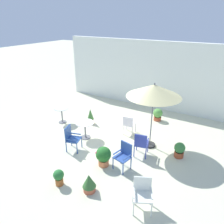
{
  "coord_description": "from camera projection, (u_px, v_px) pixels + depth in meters",
  "views": [
    {
      "loc": [
        4.08,
        -6.44,
        4.64
      ],
      "look_at": [
        0.0,
        0.4,
        1.09
      ],
      "focal_mm": 34.47,
      "sensor_mm": 36.0,
      "label": 1
    }
  ],
  "objects": [
    {
      "name": "potted_plant_5",
      "position": [
        179.0,
        150.0,
        7.64
      ],
      "size": [
        0.38,
        0.38,
        0.57
      ],
      "color": "#A54929",
      "rests_on": "ground"
    },
    {
      "name": "potted_plant_3",
      "position": [
        91.0,
        116.0,
        10.05
      ],
      "size": [
        0.29,
        0.29,
        0.72
      ],
      "color": "#BD6F48",
      "rests_on": "ground"
    },
    {
      "name": "ground_plane",
      "position": [
        107.0,
        139.0,
        8.85
      ],
      "size": [
        60.0,
        60.0,
        0.0
      ],
      "primitive_type": "plane",
      "color": "beige"
    },
    {
      "name": "patio_chair_2",
      "position": [
        129.0,
        123.0,
        9.07
      ],
      "size": [
        0.49,
        0.52,
        0.85
      ],
      "color": "white",
      "rests_on": "ground"
    },
    {
      "name": "potted_plant_1",
      "position": [
        104.0,
        156.0,
        7.18
      ],
      "size": [
        0.52,
        0.52,
        0.7
      ],
      "color": "#CF7347",
      "rests_on": "ground"
    },
    {
      "name": "cafe_table_1",
      "position": [
        62.0,
        113.0,
        10.07
      ],
      "size": [
        0.66,
        0.66,
        0.74
      ],
      "color": "silver",
      "rests_on": "ground"
    },
    {
      "name": "patio_chair_4",
      "position": [
        71.0,
        137.0,
        7.98
      ],
      "size": [
        0.58,
        0.6,
        0.96
      ],
      "color": "#26498E",
      "rests_on": "ground"
    },
    {
      "name": "potted_plant_2",
      "position": [
        89.0,
        183.0,
        6.12
      ],
      "size": [
        0.4,
        0.4,
        0.58
      ],
      "color": "#B55B3E",
      "rests_on": "ground"
    },
    {
      "name": "cafe_table_0",
      "position": [
        85.0,
        127.0,
        8.79
      ],
      "size": [
        0.75,
        0.75,
        0.71
      ],
      "color": "white",
      "rests_on": "ground"
    },
    {
      "name": "potted_plant_0",
      "position": [
        59.0,
        177.0,
        6.37
      ],
      "size": [
        0.32,
        0.32,
        0.52
      ],
      "color": "#A15928",
      "rests_on": "ground"
    },
    {
      "name": "patio_chair_0",
      "position": [
        141.0,
        143.0,
        7.6
      ],
      "size": [
        0.56,
        0.59,
        0.94
      ],
      "color": "#3341A2",
      "rests_on": "ground"
    },
    {
      "name": "potted_plant_4",
      "position": [
        158.0,
        114.0,
        10.36
      ],
      "size": [
        0.44,
        0.44,
        0.6
      ],
      "color": "#AA4A2F",
      "rests_on": "ground"
    },
    {
      "name": "villa_facade",
      "position": [
        150.0,
        75.0,
        11.53
      ],
      "size": [
        10.12,
        0.3,
        3.55
      ],
      "primitive_type": "cube",
      "color": "white",
      "rests_on": "ground"
    },
    {
      "name": "patio_umbrella_0",
      "position": [
        154.0,
        91.0,
        7.52
      ],
      "size": [
        1.96,
        1.96,
        2.54
      ],
      "color": "#2D2D2D",
      "rests_on": "ground"
    },
    {
      "name": "patio_chair_1",
      "position": [
        142.0,
        192.0,
        5.5
      ],
      "size": [
        0.63,
        0.61,
        0.91
      ],
      "color": "silver",
      "rests_on": "ground"
    },
    {
      "name": "patio_chair_3",
      "position": [
        124.0,
        154.0,
        6.98
      ],
      "size": [
        0.55,
        0.53,
        0.94
      ],
      "color": "#30509C",
      "rests_on": "ground"
    }
  ]
}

